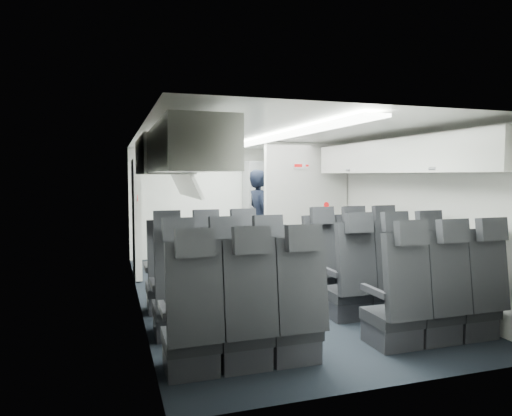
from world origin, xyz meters
TOP-DOWN VIEW (x-y plane):
  - cabin_shell at (0.00, 0.00)m, footprint 3.41×6.01m
  - seat_row_front at (-0.00, -0.53)m, footprint 3.33×0.56m
  - seat_row_mid at (-0.00, -1.43)m, footprint 3.33×0.56m
  - seat_row_rear at (-0.00, -2.33)m, footprint 3.33×0.56m
  - overhead_bin_left_rear at (-1.40, -2.00)m, footprint 0.53×1.80m
  - overhead_bin_left_front_open at (-1.44, -0.25)m, footprint 0.64×1.70m
  - overhead_bin_right_rear at (1.40, -2.00)m, footprint 0.53×1.80m
  - overhead_bin_right_front at (1.40, -0.25)m, footprint 0.53×1.70m
  - bulkhead_partition at (0.98, 0.80)m, footprint 1.40×0.15m
  - galley_unit at (0.95, 2.72)m, footprint 0.85×0.52m
  - boarding_door at (-1.64, 1.55)m, footprint 0.12×1.27m
  - flight_attendant at (0.39, 1.42)m, footprint 0.46×0.66m
  - carry_on_bag at (-1.40, -0.69)m, footprint 0.41×0.31m
  - papers at (0.58, 1.37)m, footprint 0.22×0.06m

SIDE VIEW (x-z plane):
  - seat_row_front at x=0.00m, z-range -0.21..1.02m
  - seat_row_mid at x=0.00m, z-range -0.21..1.02m
  - seat_row_rear at x=0.00m, z-range -0.21..1.02m
  - flight_attendant at x=0.39m, z-range 0.00..1.72m
  - galley_unit at x=0.95m, z-range 0.00..1.90m
  - boarding_door at x=-1.64m, z-range 0.02..1.88m
  - papers at x=0.58m, z-range 0.94..1.10m
  - bulkhead_partition at x=0.98m, z-range 0.01..2.14m
  - cabin_shell at x=0.00m, z-range 0.04..2.21m
  - overhead_bin_left_front_open at x=-1.44m, z-range 1.38..2.10m
  - carry_on_bag at x=-1.40m, z-range 1.68..1.91m
  - overhead_bin_right_front at x=1.40m, z-range 1.66..2.06m
  - overhead_bin_left_rear at x=-1.40m, z-range 1.66..2.06m
  - overhead_bin_right_rear at x=1.40m, z-range 1.66..2.06m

